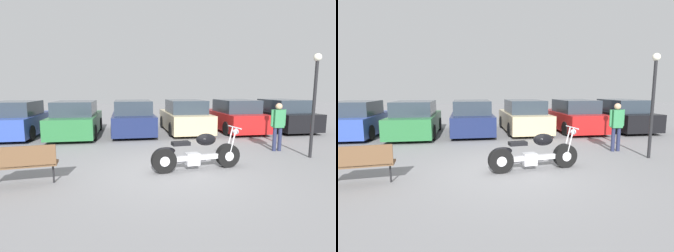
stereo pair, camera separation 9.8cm
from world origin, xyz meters
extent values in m
plane|color=slate|center=(0.00, 0.00, 0.00)|extent=(60.00, 60.00, 0.00)
cylinder|color=black|center=(1.43, 0.13, 0.31)|extent=(0.63, 0.27, 0.62)
cylinder|color=silver|center=(1.43, 0.13, 0.31)|extent=(0.27, 0.25, 0.25)
cylinder|color=black|center=(-0.29, -0.07, 0.31)|extent=(0.63, 0.27, 0.62)
cylinder|color=silver|center=(-0.29, -0.07, 0.31)|extent=(0.27, 0.25, 0.25)
cube|color=silver|center=(0.57, 0.03, 0.32)|extent=(1.33, 0.27, 0.12)
cube|color=silver|center=(0.45, 0.02, 0.29)|extent=(0.37, 0.28, 0.30)
ellipsoid|color=black|center=(0.81, 0.06, 0.77)|extent=(0.56, 0.42, 0.30)
cube|color=black|center=(0.14, -0.02, 0.71)|extent=(0.47, 0.29, 0.09)
ellipsoid|color=black|center=(-0.24, -0.07, 0.54)|extent=(0.50, 0.26, 0.20)
cylinder|color=silver|center=(1.53, 0.05, 0.68)|extent=(0.22, 0.06, 0.75)
cylinder|color=silver|center=(1.51, 0.23, 0.68)|extent=(0.22, 0.06, 0.75)
cylinder|color=silver|center=(1.61, 0.15, 1.05)|extent=(0.10, 0.62, 0.03)
sphere|color=silver|center=(1.65, 0.16, 0.93)|extent=(0.15, 0.15, 0.15)
cylinder|color=silver|center=(0.19, 0.13, 0.20)|extent=(1.33, 0.24, 0.08)
cube|color=#2D479E|center=(-5.73, 6.05, 0.53)|extent=(1.81, 4.21, 0.79)
cube|color=#28333D|center=(-5.73, 5.79, 1.22)|extent=(1.60, 2.19, 0.59)
cylinder|color=black|center=(-6.58, 7.35, 0.31)|extent=(0.20, 0.62, 0.62)
cylinder|color=black|center=(-4.88, 7.35, 0.31)|extent=(0.20, 0.62, 0.62)
cylinder|color=black|center=(-4.88, 4.74, 0.31)|extent=(0.20, 0.62, 0.62)
cube|color=#286B38|center=(-3.28, 5.73, 0.53)|extent=(1.81, 4.21, 0.79)
cube|color=#28333D|center=(-3.28, 5.48, 1.22)|extent=(1.60, 2.19, 0.59)
cylinder|color=black|center=(-4.12, 7.04, 0.31)|extent=(0.20, 0.62, 0.62)
cylinder|color=black|center=(-2.43, 7.04, 0.31)|extent=(0.20, 0.62, 0.62)
cylinder|color=black|center=(-4.12, 4.43, 0.31)|extent=(0.20, 0.62, 0.62)
cylinder|color=black|center=(-2.43, 4.43, 0.31)|extent=(0.20, 0.62, 0.62)
cube|color=#19234C|center=(-0.82, 5.98, 0.53)|extent=(1.81, 4.21, 0.79)
cube|color=#28333D|center=(-0.82, 5.73, 1.22)|extent=(1.60, 2.19, 0.59)
cylinder|color=black|center=(-1.67, 7.29, 0.31)|extent=(0.20, 0.62, 0.62)
cylinder|color=black|center=(0.03, 7.29, 0.31)|extent=(0.20, 0.62, 0.62)
cylinder|color=black|center=(-1.67, 4.68, 0.31)|extent=(0.20, 0.62, 0.62)
cylinder|color=black|center=(0.03, 4.68, 0.31)|extent=(0.20, 0.62, 0.62)
cube|color=#C6B284|center=(1.63, 6.00, 0.53)|extent=(1.81, 4.21, 0.79)
cube|color=#28333D|center=(1.63, 5.75, 1.22)|extent=(1.60, 2.19, 0.59)
cylinder|color=black|center=(0.79, 7.30, 0.31)|extent=(0.20, 0.62, 0.62)
cylinder|color=black|center=(2.48, 7.30, 0.31)|extent=(0.20, 0.62, 0.62)
cylinder|color=black|center=(0.79, 4.70, 0.31)|extent=(0.20, 0.62, 0.62)
cylinder|color=black|center=(2.48, 4.70, 0.31)|extent=(0.20, 0.62, 0.62)
cube|color=red|center=(4.09, 5.88, 0.53)|extent=(1.81, 4.21, 0.79)
cube|color=#28333D|center=(4.09, 5.63, 1.22)|extent=(1.60, 2.19, 0.59)
cylinder|color=black|center=(3.24, 7.18, 0.31)|extent=(0.20, 0.62, 0.62)
cylinder|color=black|center=(4.93, 7.18, 0.31)|extent=(0.20, 0.62, 0.62)
cylinder|color=black|center=(3.24, 4.58, 0.31)|extent=(0.20, 0.62, 0.62)
cylinder|color=black|center=(4.93, 4.58, 0.31)|extent=(0.20, 0.62, 0.62)
cube|color=black|center=(6.54, 5.85, 0.53)|extent=(1.81, 4.21, 0.79)
cube|color=#28333D|center=(6.54, 5.60, 1.22)|extent=(1.60, 2.19, 0.59)
cylinder|color=black|center=(5.69, 7.16, 0.31)|extent=(0.20, 0.62, 0.62)
cylinder|color=black|center=(7.39, 7.16, 0.31)|extent=(0.20, 0.62, 0.62)
cylinder|color=black|center=(5.69, 4.55, 0.31)|extent=(0.20, 0.62, 0.62)
cylinder|color=black|center=(7.39, 4.55, 0.31)|extent=(0.20, 0.62, 0.62)
cube|color=brown|center=(-3.40, -0.41, 0.45)|extent=(1.49, 0.56, 0.05)
cube|color=brown|center=(-3.38, -0.59, 0.67)|extent=(1.45, 0.20, 0.44)
cylinder|color=black|center=(-2.78, -0.34, 0.23)|extent=(0.04, 0.04, 0.45)
cylinder|color=black|center=(4.26, 0.62, 1.43)|extent=(0.09, 0.09, 2.86)
sphere|color=white|center=(4.26, 0.62, 2.93)|extent=(0.22, 0.22, 0.22)
cylinder|color=#232847|center=(3.65, 1.57, 0.39)|extent=(0.12, 0.12, 0.78)
cylinder|color=#232847|center=(3.84, 1.57, 0.39)|extent=(0.12, 0.12, 0.78)
cube|color=#337F4C|center=(3.75, 1.57, 1.08)|extent=(0.34, 0.20, 0.59)
cylinder|color=#337F4C|center=(3.53, 1.57, 1.11)|extent=(0.08, 0.08, 0.54)
cylinder|color=#337F4C|center=(3.97, 1.57, 1.11)|extent=(0.08, 0.08, 0.54)
sphere|color=tan|center=(3.75, 1.57, 1.48)|extent=(0.21, 0.21, 0.21)
camera|label=1|loc=(-1.23, -6.21, 2.05)|focal=28.00mm
camera|label=2|loc=(-1.13, -6.22, 2.05)|focal=28.00mm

